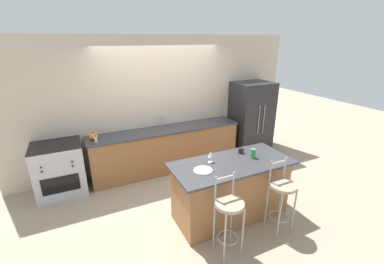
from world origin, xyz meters
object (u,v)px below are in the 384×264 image
Objects in this scene: dinner_plate at (203,170)px; coffee_mug at (241,150)px; wine_glass at (211,155)px; tumbler_cup at (253,153)px; soap_bottle at (96,139)px; bar_stool_far at (282,193)px; pumpkin_decoration at (93,136)px; oven_range at (60,169)px; refrigerator at (251,119)px; bar_stool_near at (229,212)px.

coffee_mug is (0.81, 0.25, 0.03)m from dinner_plate.
wine_glass is 1.60× the size of coffee_mug.
tumbler_cup reaches higher than soap_bottle.
bar_stool_far is 3.29m from pumpkin_decoration.
wine_glass is at bearing 168.03° from tumbler_cup.
wine_glass is 0.60m from coffee_mug.
tumbler_cup is (0.88, 0.04, 0.06)m from dinner_plate.
bar_stool_far is at bearing -46.62° from soap_bottle.
oven_range is at bearing 171.29° from soap_bottle.
bar_stool_far is at bearing -44.95° from wine_glass.
pumpkin_decoration is (-2.05, 1.64, 0.01)m from coffee_mug.
pumpkin_decoration reaches higher than soap_bottle.
refrigerator is 3.23m from bar_stool_near.
bar_stool_near is 8.19× the size of soap_bottle.
tumbler_cup is (0.07, -0.21, 0.03)m from coffee_mug.
coffee_mug is (0.75, 0.83, 0.35)m from bar_stool_near.
pumpkin_decoration is at bearing 141.33° from coffee_mug.
pumpkin_decoration is 0.16m from soap_bottle.
wine_glass is 2.25m from pumpkin_decoration.
pumpkin_decoration is at bearing 117.67° from bar_stool_near.
dinner_plate is 0.88m from tumbler_cup.
bar_stool_near is 1.09m from tumbler_cup.
coffee_mug is at bearing -30.62° from oven_range.
tumbler_cup is (2.74, -1.80, 0.52)m from oven_range.
dinner_plate is 1.97× the size of soap_bottle.
refrigerator is 2.69m from bar_stool_far.
pumpkin_decoration is at bearing 131.81° from bar_stool_far.
bar_stool_near is 1.00× the size of bar_stool_far.
soap_bottle is at bearing 132.57° from wine_glass.
tumbler_cup is 2.69m from soap_bottle.
pumpkin_decoration is (-2.18, 2.44, 0.36)m from bar_stool_far.
oven_range is 0.80m from pumpkin_decoration.
bar_stool_near is 0.89m from bar_stool_far.
pumpkin_decoration is (-1.24, 1.89, 0.04)m from dinner_plate.
refrigerator is 9.96× the size of wine_glass.
bar_stool_far reaches higher than coffee_mug.
refrigerator is 11.15× the size of pumpkin_decoration.
pumpkin_decoration reaches higher than dinner_plate.
wine_glass reaches higher than dinner_plate.
bar_stool_far is (0.89, 0.03, 0.00)m from bar_stool_near.
refrigerator reaches higher than tumbler_cup.
wine_glass reaches higher than bar_stool_far.
pumpkin_decoration is (-3.45, 0.07, 0.11)m from refrigerator.
bar_stool_near is (1.92, -2.41, 0.14)m from oven_range.
pumpkin_decoration is at bearing 130.33° from wine_glass.
tumbler_cup is at bearing -126.86° from refrigerator.
wine_glass is (-1.99, -1.64, 0.18)m from refrigerator.
oven_range is at bearing 128.47° from bar_stool_near.
dinner_plate is at bearing -162.58° from coffee_mug.
oven_range is at bearing -174.61° from pumpkin_decoration.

